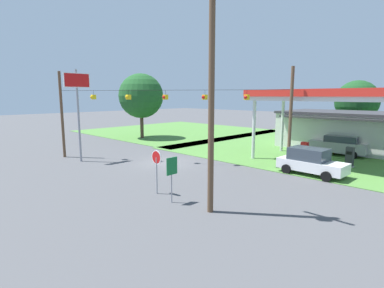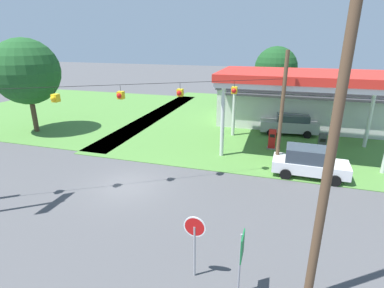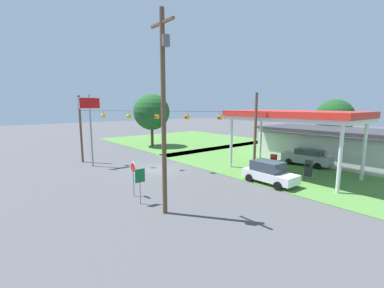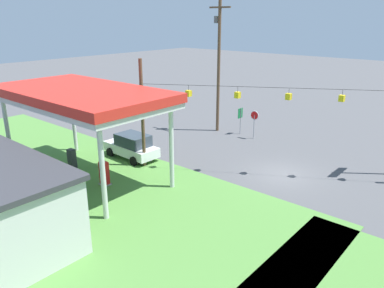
{
  "view_description": "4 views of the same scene",
  "coord_description": "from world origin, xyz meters",
  "px_view_note": "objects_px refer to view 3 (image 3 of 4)",
  "views": [
    {
      "loc": [
        18.58,
        -15.89,
        5.48
      ],
      "look_at": [
        2.49,
        0.51,
        1.78
      ],
      "focal_mm": 28.0,
      "sensor_mm": 36.0,
      "label": 1
    },
    {
      "loc": [
        8.2,
        -14.07,
        8.25
      ],
      "look_at": [
        2.91,
        3.46,
        1.75
      ],
      "focal_mm": 28.0,
      "sensor_mm": 36.0,
      "label": 2
    },
    {
      "loc": [
        22.15,
        -13.74,
        6.49
      ],
      "look_at": [
        3.11,
        1.99,
        2.77
      ],
      "focal_mm": 24.0,
      "sensor_mm": 36.0,
      "label": 3
    },
    {
      "loc": [
        -10.54,
        21.81,
        10.15
      ],
      "look_at": [
        4.57,
        4.1,
        2.25
      ],
      "focal_mm": 35.0,
      "sensor_mm": 36.0,
      "label": 4
    }
  ],
  "objects_px": {
    "gas_station_store": "(332,145)",
    "utility_pole_main": "(164,105)",
    "fuel_pump_near": "(273,163)",
    "tree_behind_station": "(335,118)",
    "gas_station_canopy": "(293,116)",
    "route_sign": "(140,179)",
    "stop_sign_roadside": "(133,172)",
    "car_at_pumps_rear": "(307,157)",
    "stop_sign_overhead": "(90,116)",
    "car_at_pumps_front": "(269,172)",
    "fuel_pump_far": "(308,169)",
    "tree_west_verge": "(152,112)"
  },
  "relations": [
    {
      "from": "gas_station_canopy",
      "to": "gas_station_store",
      "type": "height_order",
      "value": "gas_station_canopy"
    },
    {
      "from": "stop_sign_roadside",
      "to": "fuel_pump_near",
      "type": "bearing_deg",
      "value": -98.04
    },
    {
      "from": "route_sign",
      "to": "gas_station_store",
      "type": "bearing_deg",
      "value": 84.07
    },
    {
      "from": "car_at_pumps_rear",
      "to": "utility_pole_main",
      "type": "relative_size",
      "value": 0.43
    },
    {
      "from": "fuel_pump_far",
      "to": "stop_sign_roadside",
      "type": "height_order",
      "value": "stop_sign_roadside"
    },
    {
      "from": "tree_west_verge",
      "to": "stop_sign_roadside",
      "type": "bearing_deg",
      "value": -34.14
    },
    {
      "from": "gas_station_canopy",
      "to": "stop_sign_overhead",
      "type": "xyz_separation_m",
      "value": [
        -15.04,
        -13.64,
        -0.04
      ]
    },
    {
      "from": "stop_sign_roadside",
      "to": "tree_behind_station",
      "type": "xyz_separation_m",
      "value": [
        1.42,
        30.07,
        3.0
      ]
    },
    {
      "from": "tree_behind_station",
      "to": "stop_sign_roadside",
      "type": "bearing_deg",
      "value": -92.7
    },
    {
      "from": "fuel_pump_near",
      "to": "tree_behind_station",
      "type": "height_order",
      "value": "tree_behind_station"
    },
    {
      "from": "car_at_pumps_front",
      "to": "tree_behind_station",
      "type": "height_order",
      "value": "tree_behind_station"
    },
    {
      "from": "fuel_pump_far",
      "to": "utility_pole_main",
      "type": "bearing_deg",
      "value": -96.78
    },
    {
      "from": "gas_station_canopy",
      "to": "car_at_pumps_front",
      "type": "distance_m",
      "value": 6.31
    },
    {
      "from": "gas_station_store",
      "to": "stop_sign_roadside",
      "type": "bearing_deg",
      "value": -100.14
    },
    {
      "from": "car_at_pumps_front",
      "to": "utility_pole_main",
      "type": "bearing_deg",
      "value": -91.34
    },
    {
      "from": "route_sign",
      "to": "stop_sign_roadside",
      "type": "bearing_deg",
      "value": 167.79
    },
    {
      "from": "car_at_pumps_front",
      "to": "car_at_pumps_rear",
      "type": "relative_size",
      "value": 0.9
    },
    {
      "from": "fuel_pump_near",
      "to": "tree_behind_station",
      "type": "relative_size",
      "value": 0.22
    },
    {
      "from": "fuel_pump_far",
      "to": "route_sign",
      "type": "height_order",
      "value": "route_sign"
    },
    {
      "from": "utility_pole_main",
      "to": "car_at_pumps_rear",
      "type": "bearing_deg",
      "value": 91.82
    },
    {
      "from": "tree_behind_station",
      "to": "tree_west_verge",
      "type": "distance_m",
      "value": 26.74
    },
    {
      "from": "stop_sign_roadside",
      "to": "tree_behind_station",
      "type": "distance_m",
      "value": 30.25
    },
    {
      "from": "tree_west_verge",
      "to": "car_at_pumps_rear",
      "type": "bearing_deg",
      "value": 14.71
    },
    {
      "from": "car_at_pumps_front",
      "to": "gas_station_canopy",
      "type": "bearing_deg",
      "value": 99.4
    },
    {
      "from": "gas_station_store",
      "to": "stop_sign_roadside",
      "type": "xyz_separation_m",
      "value": [
        -4.12,
        -23.07,
        -0.13
      ]
    },
    {
      "from": "car_at_pumps_rear",
      "to": "stop_sign_roadside",
      "type": "xyz_separation_m",
      "value": [
        -3.35,
        -18.88,
        0.85
      ]
    },
    {
      "from": "stop_sign_overhead",
      "to": "route_sign",
      "type": "distance_m",
      "value": 13.45
    },
    {
      "from": "car_at_pumps_rear",
      "to": "stop_sign_roadside",
      "type": "bearing_deg",
      "value": 74.91
    },
    {
      "from": "fuel_pump_near",
      "to": "route_sign",
      "type": "bearing_deg",
      "value": -91.39
    },
    {
      "from": "fuel_pump_far",
      "to": "route_sign",
      "type": "relative_size",
      "value": 0.66
    },
    {
      "from": "gas_station_canopy",
      "to": "fuel_pump_near",
      "type": "height_order",
      "value": "gas_station_canopy"
    },
    {
      "from": "stop_sign_roadside",
      "to": "car_at_pumps_rear",
      "type": "bearing_deg",
      "value": -100.06
    },
    {
      "from": "gas_station_store",
      "to": "route_sign",
      "type": "height_order",
      "value": "gas_station_store"
    },
    {
      "from": "car_at_pumps_front",
      "to": "route_sign",
      "type": "distance_m",
      "value": 10.89
    },
    {
      "from": "car_at_pumps_front",
      "to": "tree_behind_station",
      "type": "relative_size",
      "value": 0.62
    },
    {
      "from": "route_sign",
      "to": "utility_pole_main",
      "type": "height_order",
      "value": "utility_pole_main"
    },
    {
      "from": "stop_sign_roadside",
      "to": "fuel_pump_far",
      "type": "bearing_deg",
      "value": -111.32
    },
    {
      "from": "gas_station_canopy",
      "to": "car_at_pumps_rear",
      "type": "bearing_deg",
      "value": 96.58
    },
    {
      "from": "car_at_pumps_rear",
      "to": "route_sign",
      "type": "xyz_separation_m",
      "value": [
        -1.66,
        -19.25,
        0.74
      ]
    },
    {
      "from": "utility_pole_main",
      "to": "fuel_pump_far",
      "type": "bearing_deg",
      "value": 83.22
    },
    {
      "from": "gas_station_store",
      "to": "stop_sign_overhead",
      "type": "height_order",
      "value": "stop_sign_overhead"
    },
    {
      "from": "gas_station_store",
      "to": "utility_pole_main",
      "type": "bearing_deg",
      "value": -90.44
    },
    {
      "from": "utility_pole_main",
      "to": "fuel_pump_near",
      "type": "bearing_deg",
      "value": 97.5
    },
    {
      "from": "gas_station_store",
      "to": "utility_pole_main",
      "type": "xyz_separation_m",
      "value": [
        -0.18,
        -22.97,
        4.58
      ]
    },
    {
      "from": "fuel_pump_near",
      "to": "route_sign",
      "type": "distance_m",
      "value": 14.9
    },
    {
      "from": "car_at_pumps_front",
      "to": "car_at_pumps_rear",
      "type": "distance_m",
      "value": 8.82
    },
    {
      "from": "stop_sign_overhead",
      "to": "route_sign",
      "type": "relative_size",
      "value": 3.17
    },
    {
      "from": "gas_station_canopy",
      "to": "stop_sign_overhead",
      "type": "distance_m",
      "value": 20.3
    },
    {
      "from": "car_at_pumps_front",
      "to": "car_at_pumps_rear",
      "type": "xyz_separation_m",
      "value": [
        -1.11,
        8.75,
        0.01
      ]
    },
    {
      "from": "stop_sign_overhead",
      "to": "utility_pole_main",
      "type": "distance_m",
      "value": 15.19
    }
  ]
}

